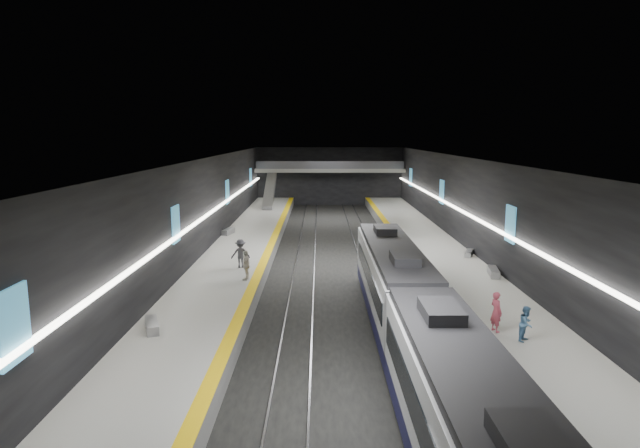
{
  "coord_description": "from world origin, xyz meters",
  "views": [
    {
      "loc": [
        -1.41,
        -39.19,
        9.75
      ],
      "look_at": [
        -1.35,
        5.72,
        2.2
      ],
      "focal_mm": 30.0,
      "sensor_mm": 36.0,
      "label": 1
    }
  ],
  "objects_px": {
    "train": "(418,328)",
    "passenger_left_a": "(246,265)",
    "bench_right_near": "(493,272)",
    "passenger_right_a": "(496,312)",
    "bench_left_far": "(228,232)",
    "bench_left_near": "(152,326)",
    "bench_right_far": "(469,253)",
    "escalator": "(270,191)",
    "passenger_left_b": "(241,254)",
    "passenger_right_b": "(526,324)"
  },
  "relations": [
    {
      "from": "bench_left_near",
      "to": "passenger_right_a",
      "type": "height_order",
      "value": "passenger_right_a"
    },
    {
      "from": "train",
      "to": "bench_left_near",
      "type": "bearing_deg",
      "value": 165.72
    },
    {
      "from": "passenger_right_b",
      "to": "passenger_left_b",
      "type": "relative_size",
      "value": 0.81
    },
    {
      "from": "bench_left_near",
      "to": "bench_left_far",
      "type": "height_order",
      "value": "bench_left_far"
    },
    {
      "from": "bench_left_far",
      "to": "passenger_right_a",
      "type": "xyz_separation_m",
      "value": [
        15.99,
        -23.77,
        0.68
      ]
    },
    {
      "from": "bench_left_far",
      "to": "passenger_left_a",
      "type": "relative_size",
      "value": 1.06
    },
    {
      "from": "passenger_right_a",
      "to": "passenger_right_b",
      "type": "distance_m",
      "value": 1.46
    },
    {
      "from": "train",
      "to": "bench_left_far",
      "type": "height_order",
      "value": "train"
    },
    {
      "from": "passenger_left_b",
      "to": "passenger_right_b",
      "type": "bearing_deg",
      "value": 127.52
    },
    {
      "from": "train",
      "to": "passenger_left_a",
      "type": "distance_m",
      "value": 14.08
    },
    {
      "from": "passenger_right_a",
      "to": "bench_right_near",
      "type": "bearing_deg",
      "value": -36.47
    },
    {
      "from": "passenger_left_a",
      "to": "passenger_left_b",
      "type": "relative_size",
      "value": 0.97
    },
    {
      "from": "bench_left_far",
      "to": "bench_right_near",
      "type": "bearing_deg",
      "value": -25.66
    },
    {
      "from": "bench_left_far",
      "to": "train",
      "type": "bearing_deg",
      "value": -54.63
    },
    {
      "from": "escalator",
      "to": "passenger_left_a",
      "type": "height_order",
      "value": "escalator"
    },
    {
      "from": "bench_right_far",
      "to": "passenger_right_b",
      "type": "bearing_deg",
      "value": -74.5
    },
    {
      "from": "train",
      "to": "passenger_left_a",
      "type": "xyz_separation_m",
      "value": [
        -8.34,
        11.35,
        -0.28
      ]
    },
    {
      "from": "train",
      "to": "bench_right_near",
      "type": "bearing_deg",
      "value": 60.46
    },
    {
      "from": "bench_left_far",
      "to": "passenger_right_b",
      "type": "height_order",
      "value": "passenger_right_b"
    },
    {
      "from": "passenger_right_a",
      "to": "passenger_right_b",
      "type": "xyz_separation_m",
      "value": [
        0.93,
        -1.12,
        -0.15
      ]
    },
    {
      "from": "train",
      "to": "bench_right_far",
      "type": "bearing_deg",
      "value": 68.62
    },
    {
      "from": "train",
      "to": "passenger_left_b",
      "type": "xyz_separation_m",
      "value": [
        -9.13,
        14.42,
        -0.25
      ]
    },
    {
      "from": "bench_right_near",
      "to": "passenger_right_a",
      "type": "bearing_deg",
      "value": -97.49
    },
    {
      "from": "train",
      "to": "passenger_right_a",
      "type": "bearing_deg",
      "value": 34.46
    },
    {
      "from": "bench_left_far",
      "to": "bench_right_far",
      "type": "xyz_separation_m",
      "value": [
        19.0,
        -8.62,
        -0.04
      ]
    },
    {
      "from": "bench_right_near",
      "to": "passenger_left_a",
      "type": "bearing_deg",
      "value": -166.35
    },
    {
      "from": "bench_right_far",
      "to": "passenger_right_b",
      "type": "distance_m",
      "value": 16.41
    },
    {
      "from": "passenger_left_a",
      "to": "passenger_left_b",
      "type": "bearing_deg",
      "value": -157.35
    },
    {
      "from": "bench_left_near",
      "to": "passenger_left_a",
      "type": "height_order",
      "value": "passenger_left_a"
    },
    {
      "from": "passenger_right_b",
      "to": "passenger_right_a",
      "type": "bearing_deg",
      "value": 80.48
    },
    {
      "from": "bench_left_far",
      "to": "passenger_right_a",
      "type": "relative_size",
      "value": 1.06
    },
    {
      "from": "bench_right_near",
      "to": "passenger_right_a",
      "type": "distance_m",
      "value": 10.1
    },
    {
      "from": "passenger_left_a",
      "to": "passenger_right_a",
      "type": "bearing_deg",
      "value": 63.17
    },
    {
      "from": "escalator",
      "to": "bench_right_near",
      "type": "height_order",
      "value": "escalator"
    },
    {
      "from": "escalator",
      "to": "bench_left_near",
      "type": "height_order",
      "value": "escalator"
    },
    {
      "from": "train",
      "to": "passenger_left_a",
      "type": "height_order",
      "value": "train"
    },
    {
      "from": "train",
      "to": "passenger_left_a",
      "type": "relative_size",
      "value": 16.28
    },
    {
      "from": "train",
      "to": "escalator",
      "type": "height_order",
      "value": "escalator"
    },
    {
      "from": "escalator",
      "to": "bench_left_far",
      "type": "xyz_separation_m",
      "value": [
        -2.0,
        -18.58,
        -1.66
      ]
    },
    {
      "from": "bench_left_far",
      "to": "bench_right_far",
      "type": "bearing_deg",
      "value": -13.4
    },
    {
      "from": "bench_left_near",
      "to": "bench_right_far",
      "type": "bearing_deg",
      "value": 18.15
    },
    {
      "from": "escalator",
      "to": "passenger_right_b",
      "type": "bearing_deg",
      "value": -71.07
    },
    {
      "from": "passenger_left_a",
      "to": "passenger_left_b",
      "type": "distance_m",
      "value": 3.17
    },
    {
      "from": "escalator",
      "to": "passenger_left_b",
      "type": "height_order",
      "value": "escalator"
    },
    {
      "from": "bench_left_near",
      "to": "escalator",
      "type": "bearing_deg",
      "value": 67.16
    },
    {
      "from": "train",
      "to": "bench_right_near",
      "type": "height_order",
      "value": "train"
    },
    {
      "from": "passenger_right_a",
      "to": "bench_left_near",
      "type": "bearing_deg",
      "value": 70.23
    },
    {
      "from": "passenger_right_a",
      "to": "bench_right_far",
      "type": "bearing_deg",
      "value": -30.33
    },
    {
      "from": "bench_right_near",
      "to": "passenger_right_b",
      "type": "relative_size",
      "value": 1.25
    },
    {
      "from": "train",
      "to": "bench_right_near",
      "type": "relative_size",
      "value": 15.54
    }
  ]
}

